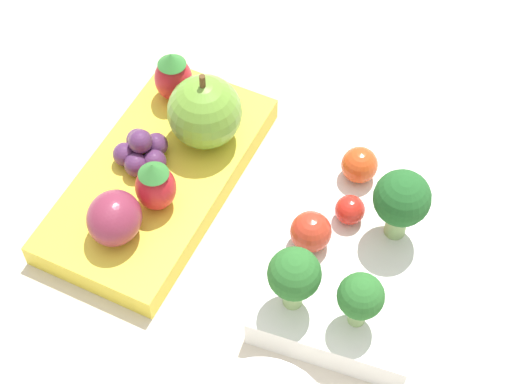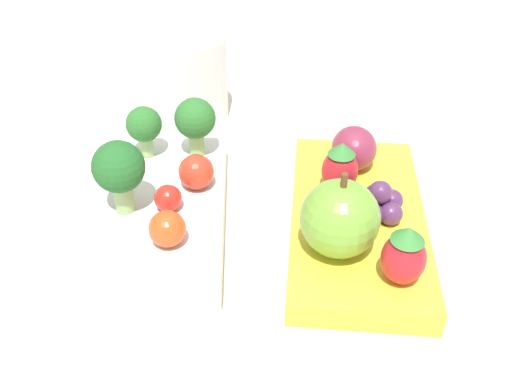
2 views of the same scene
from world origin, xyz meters
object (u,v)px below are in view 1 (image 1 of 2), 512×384
bento_box_fruit (157,181)px  strawberry_0 (155,185)px  grape_cluster (142,151)px  cherry_tomato_1 (350,210)px  apple (205,112)px  plum (114,218)px  cherry_tomato_2 (311,232)px  broccoli_floret_2 (294,276)px  bento_box_savoury (360,244)px  broccoli_floret_1 (361,298)px  cherry_tomato_0 (359,165)px  strawberry_1 (173,76)px  broccoli_floret_0 (402,200)px

bento_box_fruit → strawberry_0: size_ratio=4.83×
grape_cluster → cherry_tomato_1: bearing=86.1°
apple → strawberry_0: bearing=-10.8°
plum → strawberry_0: bearing=151.0°
plum → grape_cluster: (-0.06, -0.01, -0.01)m
cherry_tomato_2 → grape_cluster: bearing=-105.6°
strawberry_0 → grape_cluster: size_ratio=1.09×
cherry_tomato_2 → strawberry_0: strawberry_0 is taller
broccoli_floret_2 → grape_cluster: broccoli_floret_2 is taller
bento_box_savoury → bento_box_fruit: bearing=-94.4°
cherry_tomato_1 → strawberry_0: 0.13m
apple → bento_box_savoury: bearing=67.2°
broccoli_floret_2 → strawberry_0: (-0.05, -0.11, -0.02)m
broccoli_floret_1 → cherry_tomato_0: broccoli_floret_1 is taller
cherry_tomato_0 → grape_cluster: size_ratio=0.64×
strawberry_1 → bento_box_savoury: bearing=62.6°
cherry_tomato_2 → plum: 0.13m
cherry_tomato_1 → grape_cluster: bearing=-93.9°
cherry_tomato_0 → bento_box_savoury: bearing=16.4°
apple → cherry_tomato_2: bearing=53.7°
strawberry_1 → broccoli_floret_1: bearing=49.5°
bento_box_savoury → plum: bearing=-74.6°
grape_cluster → broccoli_floret_1: bearing=64.5°
plum → grape_cluster: size_ratio=0.99×
broccoli_floret_0 → broccoli_floret_2: broccoli_floret_0 is taller
cherry_tomato_2 → grape_cluster: (-0.04, -0.14, -0.01)m
bento_box_savoury → cherry_tomato_2: cherry_tomato_2 is taller
cherry_tomato_1 → apple: bearing=-110.8°
bento_box_fruit → strawberry_1: 0.08m
strawberry_0 → strawberry_1: (-0.10, -0.02, 0.00)m
apple → plum: size_ratio=1.60×
cherry_tomato_0 → cherry_tomato_1: bearing=3.2°
cherry_tomato_0 → apple: (-0.01, -0.12, 0.01)m
broccoli_floret_2 → broccoli_floret_1: bearing=88.9°
cherry_tomato_2 → plum: size_ratio=0.70×
bento_box_fruit → cherry_tomato_1: (0.00, 0.14, 0.03)m
bento_box_fruit → grape_cluster: bearing=-123.1°
cherry_tomato_0 → broccoli_floret_2: bearing=-9.0°
cherry_tomato_2 → grape_cluster: cherry_tomato_2 is taller
broccoli_floret_2 → strawberry_1: 0.20m
cherry_tomato_1 → broccoli_floret_0: bearing=87.3°
cherry_tomato_1 → cherry_tomato_2: 0.03m
grape_cluster → apple: bearing=133.3°
bento_box_savoury → broccoli_floret_2: 0.08m
broccoli_floret_0 → apple: apple is taller
broccoli_floret_1 → grape_cluster: bearing=-115.5°
broccoli_floret_1 → strawberry_1: size_ratio=1.01×
plum → broccoli_floret_0: bearing=106.2°
cherry_tomato_1 → strawberry_1: 0.17m
cherry_tomato_0 → broccoli_floret_0: bearing=41.3°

